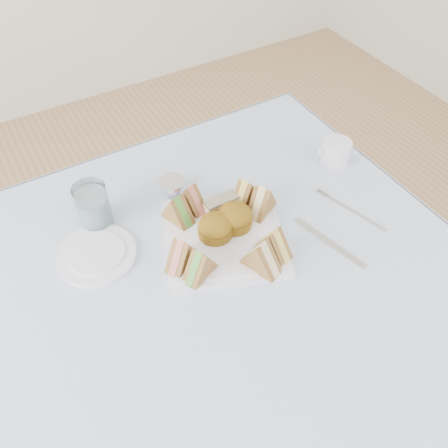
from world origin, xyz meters
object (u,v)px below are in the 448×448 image
table (229,363)px  water_glass (93,206)px  serving_plate (224,237)px  creamer_jug (336,152)px

table → water_glass: water_glass is taller
table → serving_plate: (0.04, 0.10, 0.38)m
serving_plate → water_glass: water_glass is taller
creamer_jug → serving_plate: bearing=-152.9°
table → creamer_jug: 0.62m
water_glass → serving_plate: bearing=-40.1°
serving_plate → creamer_jug: bearing=34.5°
table → water_glass: size_ratio=8.38×
table → water_glass: (-0.18, 0.29, 0.43)m
serving_plate → water_glass: 0.30m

